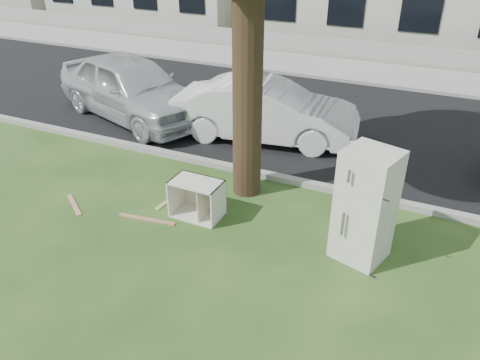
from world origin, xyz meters
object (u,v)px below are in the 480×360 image
at_px(cabinet, 197,199).
at_px(car_left, 132,87).
at_px(car_center, 266,111).
at_px(fridge, 365,206).

bearing_deg(cabinet, car_left, 138.77).
height_order(car_center, car_left, car_left).
relative_size(cabinet, car_center, 0.21).
distance_m(fridge, cabinet, 2.95).
relative_size(fridge, car_left, 0.38).
bearing_deg(car_left, car_center, -68.66).
distance_m(fridge, car_left, 7.63).
distance_m(cabinet, car_left, 5.29).
xyz_separation_m(cabinet, car_center, (-0.16, 3.67, 0.37)).
bearing_deg(cabinet, fridge, 2.33).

